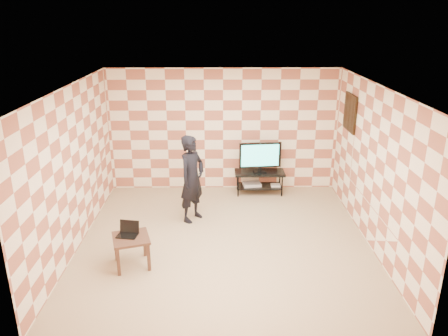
{
  "coord_description": "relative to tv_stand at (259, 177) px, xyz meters",
  "views": [
    {
      "loc": [
        -0.08,
        -6.79,
        3.8
      ],
      "look_at": [
        0.0,
        0.6,
        1.15
      ],
      "focal_mm": 35.0,
      "sensor_mm": 36.0,
      "label": 1
    }
  ],
  "objects": [
    {
      "name": "wall_back",
      "position": [
        -0.8,
        0.34,
        0.98
      ],
      "size": [
        5.0,
        0.02,
        2.7
      ],
      "primitive_type": "cube",
      "color": "#FAE7C4",
      "rests_on": "ground"
    },
    {
      "name": "tv",
      "position": [
        -0.0,
        -0.0,
        0.5
      ],
      "size": [
        0.91,
        0.2,
        0.66
      ],
      "color": "black",
      "rests_on": "tv_stand"
    },
    {
      "name": "game_console",
      "position": [
        0.36,
        -0.04,
        -0.17
      ],
      "size": [
        0.2,
        0.15,
        0.05
      ],
      "primitive_type": "cube",
      "rotation": [
        0.0,
        0.0,
        0.0
      ],
      "color": "silver",
      "rests_on": "tv_stand"
    },
    {
      "name": "wall_art",
      "position": [
        1.67,
        -0.61,
        1.58
      ],
      "size": [
        0.04,
        0.72,
        0.72
      ],
      "color": "black",
      "rests_on": "wall_right"
    },
    {
      "name": "floor",
      "position": [
        -0.8,
        -2.16,
        -0.37
      ],
      "size": [
        5.0,
        5.0,
        0.0
      ],
      "primitive_type": "plane",
      "color": "tan",
      "rests_on": "ground"
    },
    {
      "name": "person",
      "position": [
        -1.4,
        -1.29,
        0.47
      ],
      "size": [
        0.68,
        0.73,
        1.68
      ],
      "primitive_type": "imported",
      "rotation": [
        0.0,
        0.0,
        0.97
      ],
      "color": "black",
      "rests_on": "floor"
    },
    {
      "name": "tv_stand",
      "position": [
        0.0,
        0.0,
        0.0
      ],
      "size": [
        1.08,
        0.49,
        0.5
      ],
      "color": "black",
      "rests_on": "floor"
    },
    {
      "name": "wall_front",
      "position": [
        -0.8,
        -4.66,
        0.98
      ],
      "size": [
        5.0,
        0.02,
        2.7
      ],
      "primitive_type": "cube",
      "color": "#FAE7C4",
      "rests_on": "ground"
    },
    {
      "name": "wall_right",
      "position": [
        1.7,
        -2.16,
        0.98
      ],
      "size": [
        0.02,
        5.0,
        2.7
      ],
      "primitive_type": "cube",
      "color": "#FAE7C4",
      "rests_on": "ground"
    },
    {
      "name": "laptop",
      "position": [
        -2.31,
        -2.83,
        0.18
      ],
      "size": [
        0.35,
        0.3,
        0.21
      ],
      "color": "black",
      "rests_on": "side_table"
    },
    {
      "name": "side_table",
      "position": [
        -2.26,
        -2.91,
        0.04
      ],
      "size": [
        0.68,
        0.68,
        0.5
      ],
      "color": "#362218",
      "rests_on": "floor"
    },
    {
      "name": "wall_left",
      "position": [
        -3.3,
        -2.16,
        0.98
      ],
      "size": [
        0.02,
        5.0,
        2.7
      ],
      "primitive_type": "cube",
      "color": "#FAE7C4",
      "rests_on": "ground"
    },
    {
      "name": "ceiling",
      "position": [
        -0.8,
        -2.16,
        2.33
      ],
      "size": [
        5.0,
        5.0,
        0.02
      ],
      "primitive_type": "cube",
      "color": "white",
      "rests_on": "wall_back"
    },
    {
      "name": "dvd_player",
      "position": [
        -0.16,
        0.01,
        -0.16
      ],
      "size": [
        0.42,
        0.32,
        0.06
      ],
      "primitive_type": "cube",
      "rotation": [
        0.0,
        0.0,
        0.14
      ],
      "color": "silver",
      "rests_on": "tv_stand"
    }
  ]
}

